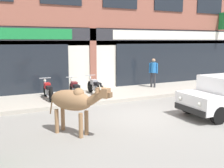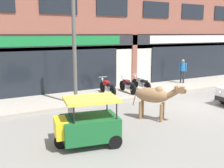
{
  "view_description": "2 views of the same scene",
  "coord_description": "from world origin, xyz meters",
  "px_view_note": "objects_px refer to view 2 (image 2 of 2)",
  "views": [
    {
      "loc": [
        -5.16,
        -7.88,
        2.72
      ],
      "look_at": [
        -0.89,
        1.0,
        1.09
      ],
      "focal_mm": 42.0,
      "sensor_mm": 36.0,
      "label": 1
    },
    {
      "loc": [
        -9.33,
        -8.89,
        3.45
      ],
      "look_at": [
        -3.94,
        1.0,
        1.27
      ],
      "focal_mm": 42.0,
      "sensor_mm": 36.0,
      "label": 2
    }
  ],
  "objects_px": {
    "cow": "(154,96)",
    "auto_rickshaw": "(88,125)",
    "motorcycle_1": "(127,86)",
    "utility_pole": "(74,46)",
    "pedestrian": "(183,69)",
    "motorcycle_0": "(107,87)",
    "motorcycle_2": "(141,83)"
  },
  "relations": [
    {
      "from": "motorcycle_1",
      "to": "pedestrian",
      "type": "distance_m",
      "value": 4.8
    },
    {
      "from": "motorcycle_1",
      "to": "motorcycle_2",
      "type": "height_order",
      "value": "same"
    },
    {
      "from": "cow",
      "to": "pedestrian",
      "type": "bearing_deg",
      "value": 38.53
    },
    {
      "from": "cow",
      "to": "pedestrian",
      "type": "relative_size",
      "value": 1.15
    },
    {
      "from": "cow",
      "to": "motorcycle_0",
      "type": "height_order",
      "value": "cow"
    },
    {
      "from": "motorcycle_1",
      "to": "motorcycle_0",
      "type": "bearing_deg",
      "value": 171.14
    },
    {
      "from": "cow",
      "to": "auto_rickshaw",
      "type": "relative_size",
      "value": 0.88
    },
    {
      "from": "cow",
      "to": "utility_pole",
      "type": "distance_m",
      "value": 4.32
    },
    {
      "from": "motorcycle_1",
      "to": "motorcycle_2",
      "type": "distance_m",
      "value": 1.1
    },
    {
      "from": "cow",
      "to": "utility_pole",
      "type": "height_order",
      "value": "utility_pole"
    },
    {
      "from": "motorcycle_0",
      "to": "auto_rickshaw",
      "type": "bearing_deg",
      "value": -123.14
    },
    {
      "from": "motorcycle_0",
      "to": "utility_pole",
      "type": "height_order",
      "value": "utility_pole"
    },
    {
      "from": "motorcycle_0",
      "to": "cow",
      "type": "bearing_deg",
      "value": -92.39
    },
    {
      "from": "auto_rickshaw",
      "to": "utility_pole",
      "type": "distance_m",
      "value": 4.94
    },
    {
      "from": "motorcycle_0",
      "to": "utility_pole",
      "type": "xyz_separation_m",
      "value": [
        -2.3,
        -1.15,
        2.34
      ]
    },
    {
      "from": "pedestrian",
      "to": "utility_pole",
      "type": "bearing_deg",
      "value": -169.02
    },
    {
      "from": "cow",
      "to": "motorcycle_1",
      "type": "distance_m",
      "value": 4.46
    },
    {
      "from": "auto_rickshaw",
      "to": "pedestrian",
      "type": "height_order",
      "value": "pedestrian"
    },
    {
      "from": "pedestrian",
      "to": "motorcycle_2",
      "type": "bearing_deg",
      "value": -173.51
    },
    {
      "from": "cow",
      "to": "utility_pole",
      "type": "xyz_separation_m",
      "value": [
        -2.11,
        3.26,
        1.89
      ]
    },
    {
      "from": "cow",
      "to": "motorcycle_2",
      "type": "xyz_separation_m",
      "value": [
        2.45,
        4.43,
        -0.46
      ]
    },
    {
      "from": "utility_pole",
      "to": "auto_rickshaw",
      "type": "bearing_deg",
      "value": -106.01
    },
    {
      "from": "motorcycle_2",
      "to": "pedestrian",
      "type": "distance_m",
      "value": 3.71
    },
    {
      "from": "motorcycle_1",
      "to": "pedestrian",
      "type": "xyz_separation_m",
      "value": [
        4.72,
        0.63,
        0.6
      ]
    },
    {
      "from": "motorcycle_1",
      "to": "motorcycle_2",
      "type": "bearing_deg",
      "value": 11.24
    },
    {
      "from": "auto_rickshaw",
      "to": "motorcycle_1",
      "type": "bearing_deg",
      "value": 47.87
    },
    {
      "from": "cow",
      "to": "utility_pole",
      "type": "bearing_deg",
      "value": 123.01
    },
    {
      "from": "motorcycle_0",
      "to": "pedestrian",
      "type": "bearing_deg",
      "value": 4.3
    },
    {
      "from": "cow",
      "to": "auto_rickshaw",
      "type": "bearing_deg",
      "value": -163.67
    },
    {
      "from": "motorcycle_2",
      "to": "pedestrian",
      "type": "relative_size",
      "value": 1.13
    },
    {
      "from": "auto_rickshaw",
      "to": "motorcycle_0",
      "type": "height_order",
      "value": "auto_rickshaw"
    },
    {
      "from": "cow",
      "to": "motorcycle_2",
      "type": "height_order",
      "value": "cow"
    }
  ]
}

